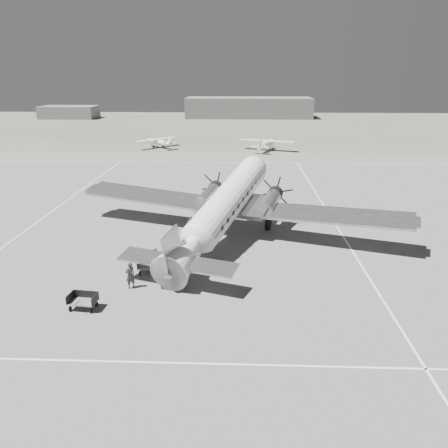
{
  "coord_description": "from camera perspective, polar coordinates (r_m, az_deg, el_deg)",
  "views": [
    {
      "loc": [
        2.45,
        -32.9,
        14.19
      ],
      "look_at": [
        1.13,
        1.81,
        2.2
      ],
      "focal_mm": 35.0,
      "sensor_mm": 36.0,
      "label": 1
    }
  ],
  "objects": [
    {
      "name": "baggage_cart_far",
      "position": [
        29.49,
        -17.94,
        -9.6
      ],
      "size": [
        1.96,
        1.48,
        1.03
      ],
      "primitive_type": null,
      "rotation": [
        0.0,
        0.0,
        -0.11
      ],
      "color": "slate",
      "rests_on": "ground"
    },
    {
      "name": "dc3_airliner",
      "position": [
        38.39,
        0.11,
        2.17
      ],
      "size": [
        37.45,
        31.29,
        6.1
      ],
      "primitive_type": null,
      "rotation": [
        0.0,
        0.0,
        -0.33
      ],
      "color": "silver",
      "rests_on": "ground"
    },
    {
      "name": "light_plane_right",
      "position": [
        86.1,
        5.55,
        10.23
      ],
      "size": [
        13.28,
        12.06,
        2.26
      ],
      "primitive_type": null,
      "rotation": [
        0.0,
        0.0,
        -0.35
      ],
      "color": "white",
      "rests_on": "ground"
    },
    {
      "name": "taxi_line_left",
      "position": [
        49.6,
        -22.28,
        0.96
      ],
      "size": [
        0.15,
        60.0,
        0.01
      ],
      "primitive_type": "cube",
      "color": "silver",
      "rests_on": "ground"
    },
    {
      "name": "taxi_line_near",
      "position": [
        23.76,
        -4.38,
        -17.68
      ],
      "size": [
        60.0,
        0.15,
        0.01
      ],
      "primitive_type": "cube",
      "color": "silver",
      "rests_on": "ground"
    },
    {
      "name": "hangar_main",
      "position": [
        153.31,
        3.23,
        14.94
      ],
      "size": [
        42.0,
        14.0,
        6.6
      ],
      "color": "slate",
      "rests_on": "ground"
    },
    {
      "name": "ramp_agent",
      "position": [
        33.99,
        -8.88,
        -4.31
      ],
      "size": [
        0.91,
        1.01,
        1.69
      ],
      "primitive_type": "imported",
      "rotation": [
        0.0,
        0.0,
        1.17
      ],
      "color": "#B9B9B7",
      "rests_on": "ground"
    },
    {
      "name": "taxi_line_horizon",
      "position": [
        74.31,
        0.25,
        8.04
      ],
      "size": [
        90.0,
        0.15,
        0.01
      ],
      "primitive_type": "cube",
      "color": "silver",
      "rests_on": "ground"
    },
    {
      "name": "light_plane_left",
      "position": [
        90.3,
        -8.54,
        10.44
      ],
      "size": [
        12.39,
        12.48,
        2.02
      ],
      "primitive_type": null,
      "rotation": [
        0.0,
        0.0,
        0.82
      ],
      "color": "white",
      "rests_on": "ground"
    },
    {
      "name": "grass_infield",
      "position": [
        128.71,
        1.1,
        12.71
      ],
      "size": [
        260.0,
        90.0,
        0.01
      ],
      "primitive_type": "cube",
      "color": "#676557",
      "rests_on": "ground"
    },
    {
      "name": "passenger",
      "position": [
        36.24,
        -6.75,
        -2.83
      ],
      "size": [
        0.65,
        0.85,
        1.54
      ],
      "primitive_type": "imported",
      "rotation": [
        0.0,
        0.0,
        1.33
      ],
      "color": "#AAAAA7",
      "rests_on": "ground"
    },
    {
      "name": "ground_crew",
      "position": [
        31.15,
        -12.16,
        -6.54
      ],
      "size": [
        0.84,
        0.81,
        1.94
      ],
      "primitive_type": "imported",
      "rotation": [
        0.0,
        0.0,
        3.87
      ],
      "color": "#313131",
      "rests_on": "ground"
    },
    {
      "name": "taxi_line_right",
      "position": [
        37.08,
        16.97,
        -4.33
      ],
      "size": [
        0.15,
        80.0,
        0.01
      ],
      "primitive_type": "cube",
      "color": "silver",
      "rests_on": "ground"
    },
    {
      "name": "shed_secondary",
      "position": [
        159.13,
        -19.56,
        13.6
      ],
      "size": [
        18.0,
        10.0,
        4.0
      ],
      "primitive_type": "cube",
      "color": "slate",
      "rests_on": "ground"
    },
    {
      "name": "baggage_cart_near",
      "position": [
        33.37,
        -9.64,
        -5.37
      ],
      "size": [
        2.12,
        1.63,
        1.1
      ],
      "primitive_type": null,
      "rotation": [
        0.0,
        0.0,
        0.14
      ],
      "color": "slate",
      "rests_on": "ground"
    },
    {
      "name": "ground",
      "position": [
        35.91,
        -1.92,
        -4.24
      ],
      "size": [
        260.0,
        260.0,
        0.0
      ],
      "primitive_type": "plane",
      "color": "slate",
      "rests_on": "ground"
    }
  ]
}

